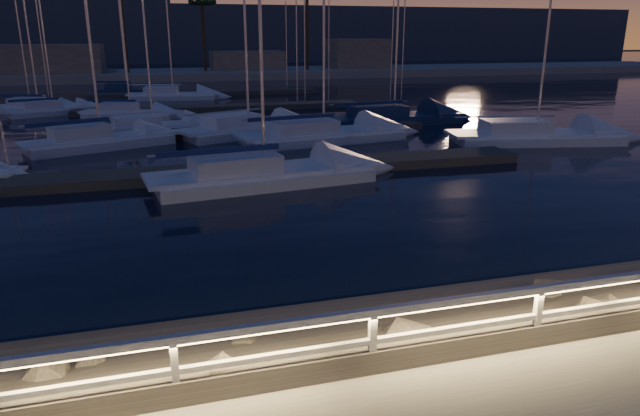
# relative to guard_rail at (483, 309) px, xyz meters

# --- Properties ---
(ground) EXTENTS (400.00, 400.00, 0.00)m
(ground) POSITION_rel_guard_rail_xyz_m (0.07, 0.00, -0.77)
(ground) COLOR #ACA79B
(ground) RESTS_ON ground
(harbor_water) EXTENTS (400.00, 440.00, 0.60)m
(harbor_water) POSITION_rel_guard_rail_xyz_m (0.07, 31.22, -1.74)
(harbor_water) COLOR black
(harbor_water) RESTS_ON ground
(guard_rail) EXTENTS (44.11, 0.12, 1.06)m
(guard_rail) POSITION_rel_guard_rail_xyz_m (0.00, 0.00, 0.00)
(guard_rail) COLOR white
(guard_rail) RESTS_ON ground
(riprap) EXTENTS (33.40, 3.10, 1.46)m
(riprap) POSITION_rel_guard_rail_xyz_m (4.14, 1.39, -0.97)
(riprap) COLOR #676058
(riprap) RESTS_ON ground
(floating_docks) EXTENTS (22.00, 36.00, 0.40)m
(floating_docks) POSITION_rel_guard_rail_xyz_m (0.07, 32.50, -1.17)
(floating_docks) COLOR #4E4941
(floating_docks) RESTS_ON ground
(far_shore) EXTENTS (160.00, 14.00, 5.20)m
(far_shore) POSITION_rel_guard_rail_xyz_m (-0.06, 74.05, -0.48)
(far_shore) COLOR #ACA79B
(far_shore) RESTS_ON ground
(palm_center) EXTENTS (3.00, 3.00, 9.70)m
(palm_center) POSITION_rel_guard_rail_xyz_m (2.07, 73.00, 8.01)
(palm_center) COLOR #463820
(palm_center) RESTS_ON ground
(distant_hills) EXTENTS (230.00, 37.50, 18.00)m
(distant_hills) POSITION_rel_guard_rail_xyz_m (-22.06, 133.69, 3.96)
(distant_hills) COLOR #343F50
(distant_hills) RESTS_ON ground
(sailboat_c) EXTENTS (9.40, 3.86, 15.51)m
(sailboat_c) POSITION_rel_guard_rail_xyz_m (-1.20, 14.29, -0.91)
(sailboat_c) COLOR white
(sailboat_c) RESTS_ON ground
(sailboat_d) EXTENTS (9.91, 4.70, 16.16)m
(sailboat_d) POSITION_rel_guard_rail_xyz_m (14.78, 19.19, -0.92)
(sailboat_d) COLOR white
(sailboat_d) RESTS_ON ground
(sailboat_e) EXTENTS (7.97, 4.89, 13.26)m
(sailboat_e) POSITION_rel_guard_rail_xyz_m (-7.96, 23.98, -0.91)
(sailboat_e) COLOR white
(sailboat_e) RESTS_ON ground
(sailboat_f) EXTENTS (8.75, 5.47, 14.52)m
(sailboat_f) POSITION_rel_guard_rail_xyz_m (0.09, 25.86, -0.91)
(sailboat_f) COLOR white
(sailboat_f) RESTS_ON ground
(sailboat_g) EXTENTS (7.64, 3.59, 12.52)m
(sailboat_g) POSITION_rel_guard_rail_xyz_m (-5.31, 28.29, -0.97)
(sailboat_g) COLOR white
(sailboat_g) RESTS_ON ground
(sailboat_h) EXTENTS (9.90, 4.25, 16.22)m
(sailboat_h) POSITION_rel_guard_rail_xyz_m (3.67, 22.61, -0.92)
(sailboat_h) COLOR white
(sailboat_h) RESTS_ON ground
(sailboat_i) EXTENTS (6.80, 3.69, 11.24)m
(sailboat_i) POSITION_rel_guard_rail_xyz_m (-13.60, 40.55, -0.96)
(sailboat_i) COLOR white
(sailboat_i) RESTS_ON ground
(sailboat_j) EXTENTS (7.14, 4.42, 11.82)m
(sailboat_j) POSITION_rel_guard_rail_xyz_m (-6.78, 35.30, -0.97)
(sailboat_j) COLOR white
(sailboat_j) RESTS_ON ground
(sailboat_k) EXTENTS (8.40, 3.64, 13.80)m
(sailboat_k) POSITION_rel_guard_rail_xyz_m (-3.44, 47.18, -0.94)
(sailboat_k) COLOR white
(sailboat_k) RESTS_ON ground
(sailboat_l) EXTENTS (9.96, 4.04, 16.38)m
(sailboat_l) POSITION_rel_guard_rail_xyz_m (9.97, 27.55, -0.91)
(sailboat_l) COLOR navy
(sailboat_l) RESTS_ON ground
(sailboat_m) EXTENTS (6.63, 3.06, 10.97)m
(sailboat_m) POSITION_rel_guard_rail_xyz_m (-7.60, 52.91, -0.96)
(sailboat_m) COLOR navy
(sailboat_m) RESTS_ON ground
(sailboat_n) EXTENTS (6.72, 4.05, 11.10)m
(sailboat_n) POSITION_rel_guard_rail_xyz_m (-12.31, 38.81, -0.98)
(sailboat_n) COLOR white
(sailboat_n) RESTS_ON ground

